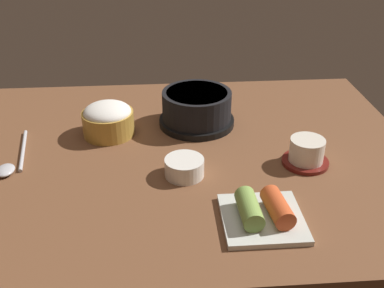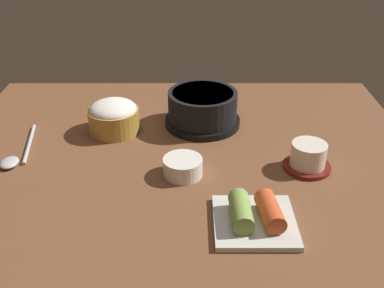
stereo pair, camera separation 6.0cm
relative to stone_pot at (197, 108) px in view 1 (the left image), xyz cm
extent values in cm
cube|color=brown|center=(-4.23, -12.64, -5.16)|extent=(100.00, 76.00, 2.00)
cylinder|color=black|center=(0.00, 0.00, -3.42)|extent=(17.53, 17.53, 1.48)
cylinder|color=black|center=(0.00, 0.00, 0.66)|extent=(15.93, 15.93, 6.68)
cylinder|color=#D15619|center=(0.00, 0.00, 3.70)|extent=(14.02, 14.02, 0.60)
cylinder|color=#B78C38|center=(-20.13, -3.41, -1.42)|extent=(11.44, 11.44, 5.47)
ellipsoid|color=white|center=(-20.13, -3.41, 1.32)|extent=(10.52, 10.52, 4.00)
cylinder|color=maroon|center=(20.41, -19.09, -3.76)|extent=(9.38, 9.38, 0.80)
cylinder|color=silver|center=(20.41, -19.09, -0.99)|extent=(6.92, 6.92, 4.74)
cylinder|color=#C6D18C|center=(20.41, -19.09, 1.08)|extent=(5.88, 5.88, 0.40)
cylinder|color=white|center=(-3.73, -21.45, -2.36)|extent=(7.65, 7.65, 3.59)
cylinder|color=#386B2D|center=(-3.73, -21.45, -0.87)|extent=(6.28, 6.28, 0.50)
cube|color=silver|center=(7.95, -36.36, -3.66)|extent=(13.58, 13.58, 1.00)
cylinder|color=#7A9E47|center=(5.57, -36.36, -1.40)|extent=(3.74, 8.24, 3.52)
cylinder|color=#C64C23|center=(10.33, -36.36, -1.40)|extent=(4.42, 8.50, 3.52)
cylinder|color=#B7B7BC|center=(-37.69, -9.91, -3.76)|extent=(3.61, 16.62, 0.80)
ellipsoid|color=#B7B7BC|center=(-39.10, -18.15, -3.44)|extent=(3.60, 4.68, 1.26)
camera|label=1|loc=(-8.46, -95.63, 45.35)|focal=42.83mm
camera|label=2|loc=(-2.44, -95.87, 45.35)|focal=42.83mm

